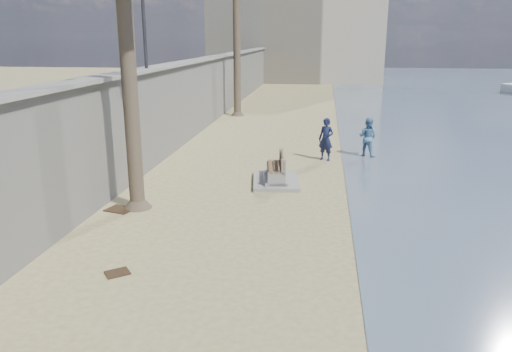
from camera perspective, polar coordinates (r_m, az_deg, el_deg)
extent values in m
cube|color=gray|center=(26.35, -6.45, 9.14)|extent=(0.45, 70.00, 3.50)
cube|color=gray|center=(26.21, -6.57, 13.05)|extent=(0.80, 70.00, 0.12)
cube|color=#B7AA93|center=(57.53, 4.74, 17.92)|extent=(18.00, 12.00, 14.00)
cube|color=gray|center=(16.63, 2.26, -0.57)|extent=(1.74, 2.33, 0.12)
cylinder|color=brown|center=(13.86, -14.41, 12.46)|extent=(0.42, 0.42, 8.09)
cylinder|color=brown|center=(30.58, -2.20, 15.13)|extent=(0.44, 0.44, 8.84)
imported|color=#151A3A|center=(19.66, 8.02, 4.52)|extent=(0.83, 0.73, 1.91)
imported|color=#5281A9|center=(20.65, 12.66, 4.58)|extent=(1.04, 0.96, 1.74)
cube|color=#382616|center=(14.57, -15.29, -3.70)|extent=(0.86, 0.76, 0.03)
cube|color=#382616|center=(10.84, -15.56, -10.61)|extent=(0.60, 0.59, 0.03)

